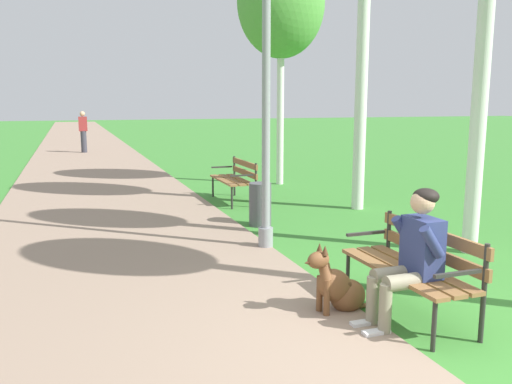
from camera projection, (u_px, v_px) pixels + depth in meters
The scene contains 10 objects.
ground_plane at pixel (451, 361), 4.03m from camera, with size 120.00×120.00×0.00m, color #3D8433.
paved_path at pixel (83, 143), 25.62m from camera, with size 3.85×60.00×0.04m, color gray.
park_bench_near at pixel (414, 262), 4.85m from camera, with size 0.55×1.50×0.85m.
park_bench_mid at pixel (236, 177), 10.46m from camera, with size 0.55×1.50×0.85m.
person_seated_on_near_bench at pixel (411, 253), 4.54m from camera, with size 0.74×0.49×1.25m.
dog_brown at pixel (339, 287), 4.90m from camera, with size 0.83×0.32×0.71m.
lamp_post_near at pixel (266, 71), 6.73m from camera, with size 0.24×0.24×4.60m.
birch_tree_fourth at pixel (281, 3), 12.12m from camera, with size 2.09×1.79×5.56m.
litter_bin at pixel (260, 204), 8.44m from camera, with size 0.36×0.36×0.70m, color #515156.
pedestrian_distant at pixel (83, 132), 20.43m from camera, with size 0.32×0.22×1.65m.
Camera 1 is at (-2.68, -3.03, 1.98)m, focal length 36.58 mm.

